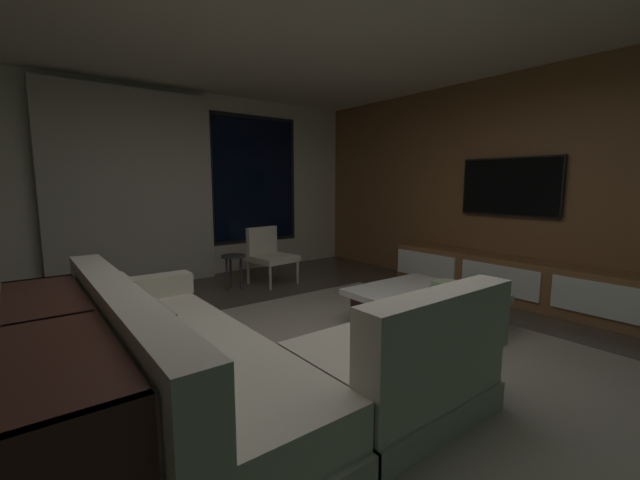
# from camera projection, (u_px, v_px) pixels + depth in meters

# --- Properties ---
(floor) EXTENTS (9.20, 9.20, 0.00)m
(floor) POSITION_uv_depth(u_px,v_px,m) (334.00, 367.00, 3.04)
(floor) COLOR #473D33
(back_wall_with_window) EXTENTS (6.60, 0.30, 2.70)m
(back_wall_with_window) POSITION_uv_depth(u_px,v_px,m) (168.00, 187.00, 5.65)
(back_wall_with_window) COLOR beige
(back_wall_with_window) RESTS_ON floor
(media_wall) EXTENTS (0.12, 7.80, 2.70)m
(media_wall) POSITION_uv_depth(u_px,v_px,m) (535.00, 187.00, 4.70)
(media_wall) COLOR brown
(media_wall) RESTS_ON floor
(area_rug) EXTENTS (3.20, 3.80, 0.01)m
(area_rug) POSITION_uv_depth(u_px,v_px,m) (376.00, 359.00, 3.17)
(area_rug) COLOR gray
(area_rug) RESTS_ON floor
(sectional_couch) EXTENTS (1.98, 2.50, 0.82)m
(sectional_couch) POSITION_uv_depth(u_px,v_px,m) (237.00, 364.00, 2.45)
(sectional_couch) COLOR #B1A997
(sectional_couch) RESTS_ON floor
(coffee_table) EXTENTS (1.16, 1.16, 0.36)m
(coffee_table) POSITION_uv_depth(u_px,v_px,m) (424.00, 309.00, 3.85)
(coffee_table) COLOR #44221B
(coffee_table) RESTS_ON floor
(book_stack_on_coffee_table) EXTENTS (0.28, 0.22, 0.11)m
(book_stack_on_coffee_table) POSITION_uv_depth(u_px,v_px,m) (446.00, 287.00, 3.79)
(book_stack_on_coffee_table) COLOR #D360D4
(book_stack_on_coffee_table) RESTS_ON coffee_table
(accent_chair_near_window) EXTENTS (0.61, 0.62, 0.78)m
(accent_chair_near_window) POSITION_uv_depth(u_px,v_px,m) (269.00, 252.00, 5.59)
(accent_chair_near_window) COLOR #B2ADA0
(accent_chair_near_window) RESTS_ON floor
(side_stool) EXTENTS (0.32, 0.32, 0.46)m
(side_stool) POSITION_uv_depth(u_px,v_px,m) (233.00, 262.00, 5.24)
(side_stool) COLOR #333338
(side_stool) RESTS_ON floor
(media_console) EXTENTS (0.46, 3.10, 0.52)m
(media_console) POSITION_uv_depth(u_px,v_px,m) (512.00, 280.00, 4.72)
(media_console) COLOR brown
(media_console) RESTS_ON floor
(mounted_tv) EXTENTS (0.05, 1.22, 0.70)m
(mounted_tv) POSITION_uv_depth(u_px,v_px,m) (509.00, 187.00, 4.83)
(mounted_tv) COLOR black
(console_table_behind_couch) EXTENTS (0.40, 2.10, 0.74)m
(console_table_behind_couch) POSITION_uv_depth(u_px,v_px,m) (57.00, 381.00, 1.99)
(console_table_behind_couch) COLOR #44221B
(console_table_behind_couch) RESTS_ON floor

